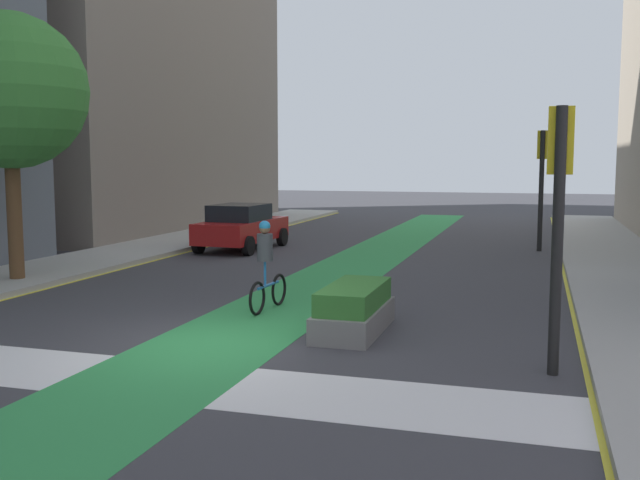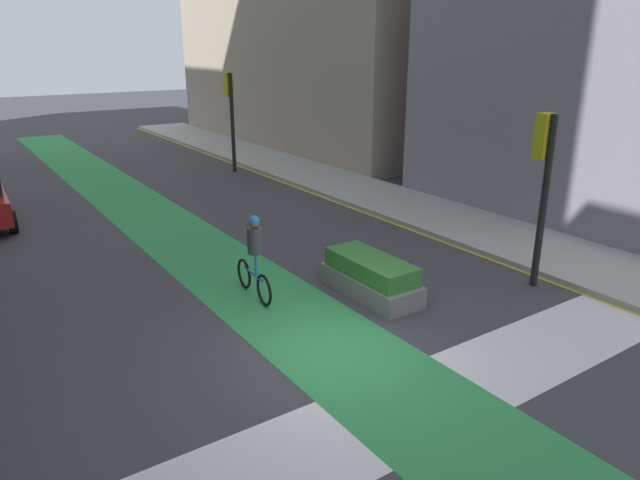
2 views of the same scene
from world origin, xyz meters
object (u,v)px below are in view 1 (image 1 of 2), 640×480
Objects in this scene: cyclist_in_lane at (266,264)px; median_planter at (354,310)px; traffic_signal_far_right at (542,167)px; car_red_left_far at (241,226)px; street_tree_near at (9,92)px; traffic_signal_near_right at (559,187)px.

cyclist_in_lane is 0.76× the size of median_planter.
traffic_signal_far_right is at bearing 66.03° from cyclist_in_lane.
street_tree_near is at bearing -107.69° from car_red_left_far.
traffic_signal_near_right is 14.80m from traffic_signal_far_right.
cyclist_in_lane is (-5.34, -12.00, -1.88)m from traffic_signal_far_right.
traffic_signal_near_right is 2.05× the size of cyclist_in_lane.
street_tree_near is 10.49m from median_planter.
traffic_signal_near_right is 6.41m from cyclist_in_lane.
median_planter is at bearing -103.54° from traffic_signal_far_right.
traffic_signal_far_right reaches higher than cyclist_in_lane.
median_planter is (9.24, -2.47, -4.30)m from street_tree_near.
street_tree_near reaches higher than cyclist_in_lane.
cyclist_in_lane reaches higher than median_planter.
car_red_left_far is at bearing 129.55° from traffic_signal_near_right.
traffic_signal_far_right is at bearing 15.21° from car_red_left_far.
street_tree_near is at bearing -139.06° from traffic_signal_far_right.
car_red_left_far is (-9.84, -2.68, -2.05)m from traffic_signal_far_right.
street_tree_near is at bearing 162.29° from traffic_signal_near_right.
traffic_signal_near_right is at bearing -17.71° from street_tree_near.
median_planter is (2.15, -1.24, -0.57)m from cyclist_in_lane.
median_planter is at bearing -14.95° from street_tree_near.
street_tree_near reaches higher than traffic_signal_near_right.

